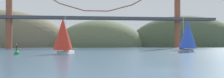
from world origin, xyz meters
TOP-DOWN VIEW (x-y plane):
  - ground_plane at (0.00, 0.00)m, footprint 360.00×360.00m
  - headland_center at (5.00, 135.00)m, footprint 55.67×44.00m
  - headland_right at (60.00, 135.00)m, footprint 74.89×44.00m
  - suspension_bridge at (-0.00, 95.00)m, footprint 113.60×6.00m
  - sailboat_blue_spinnaker at (23.08, 47.32)m, footprint 6.76×9.14m
  - sailboat_scarlet_sail at (-11.74, 37.23)m, footprint 5.68×8.90m
  - channel_buoy at (-22.10, 36.58)m, footprint 1.10×1.10m

SIDE VIEW (x-z plane):
  - ground_plane at x=0.00m, z-range 0.00..0.00m
  - headland_center at x=5.00m, z-range -16.46..16.46m
  - headland_right at x=60.00m, z-range -20.01..20.01m
  - channel_buoy at x=-22.10m, z-range -0.95..1.69m
  - sailboat_scarlet_sail at x=-11.74m, z-range -0.03..8.93m
  - sailboat_blue_spinnaker at x=23.08m, z-range -0.45..10.21m
  - suspension_bridge at x=0.00m, z-range -2.34..33.72m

